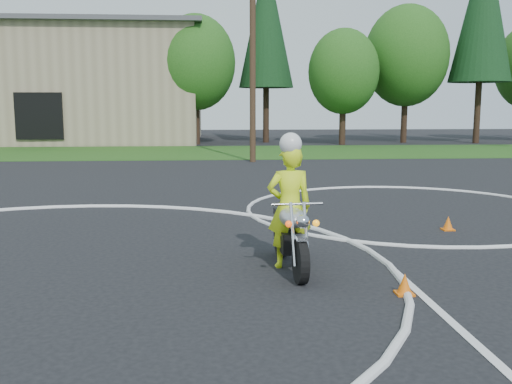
{
  "coord_description": "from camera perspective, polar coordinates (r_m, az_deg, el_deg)",
  "views": [
    {
      "loc": [
        3.17,
        -5.83,
        2.57
      ],
      "look_at": [
        3.89,
        3.97,
        1.1
      ],
      "focal_mm": 40.0,
      "sensor_mm": 36.0,
      "label": 1
    }
  ],
  "objects": [
    {
      "name": "course_markings",
      "position": [
        10.55,
        -9.58,
        -5.67
      ],
      "size": [
        19.05,
        19.05,
        0.12
      ],
      "color": "silver",
      "rests_on": "ground"
    },
    {
      "name": "traffic_cones",
      "position": [
        10.37,
        23.34,
        -5.78
      ],
      "size": [
        22.58,
        12.22,
        0.3
      ],
      "color": "orange",
      "rests_on": "ground"
    },
    {
      "name": "treeline",
      "position": [
        42.27,
        12.09,
        13.8
      ],
      "size": [
        38.2,
        8.1,
        14.52
      ],
      "color": "#382619",
      "rests_on": "ground"
    },
    {
      "name": "primary_motorcycle",
      "position": [
        9.06,
        3.5,
        -4.26
      ],
      "size": [
        0.78,
        2.23,
        1.17
      ],
      "rotation": [
        0.0,
        0.0,
        0.07
      ],
      "color": "black",
      "rests_on": "ground"
    },
    {
      "name": "rider_primary_grp",
      "position": [
        9.11,
        3.37,
        -1.12
      ],
      "size": [
        0.75,
        0.52,
        2.18
      ],
      "rotation": [
        0.0,
        0.0,
        0.07
      ],
      "color": "#DCFA1A",
      "rests_on": "ground"
    },
    {
      "name": "grass_strip",
      "position": [
        33.09,
        -9.74,
        3.93
      ],
      "size": [
        120.0,
        10.0,
        0.02
      ],
      "primitive_type": "cube",
      "color": "#1E4714",
      "rests_on": "ground"
    },
    {
      "name": "utility_poles",
      "position": [
        27.02,
        -0.34,
        14.07
      ],
      "size": [
        41.6,
        1.12,
        10.0
      ],
      "color": "#473321",
      "rests_on": "ground"
    }
  ]
}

